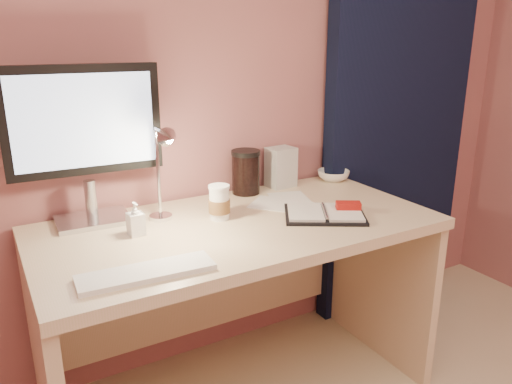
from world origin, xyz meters
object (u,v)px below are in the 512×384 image
coffee_cup (219,203)px  desk_lamp (167,165)px  planner (327,213)px  lotion_bottle (135,219)px  product_box (281,167)px  keyboard (147,272)px  monitor (84,131)px  bowl (333,175)px  dark_jar (246,174)px  desk (230,272)px

coffee_cup → desk_lamp: desk_lamp is taller
planner → desk_lamp: (-0.53, 0.18, 0.21)m
lotion_bottle → product_box: product_box is taller
coffee_cup → product_box: (0.41, 0.23, 0.03)m
coffee_cup → lotion_bottle: size_ratio=1.11×
keyboard → desk_lamp: bearing=62.9°
monitor → coffee_cup: bearing=-22.6°
keyboard → product_box: bearing=38.0°
lotion_bottle → desk_lamp: size_ratio=0.32×
bowl → desk_lamp: bearing=-168.0°
keyboard → dark_jar: size_ratio=2.30×
product_box → desk_lamp: bearing=-164.7°
desk → product_box: (0.37, 0.23, 0.31)m
coffee_cup → desk_lamp: 0.24m
planner → desk: bearing=-178.0°
monitor → keyboard: monitor is taller
planner → desk_lamp: bearing=-168.0°
keyboard → coffee_cup: size_ratio=3.00×
desk → lotion_bottle: lotion_bottle is taller
planner → bowl: same height
desk → keyboard: 0.56m
keyboard → desk_lamp: 0.42m
keyboard → lotion_bottle: lotion_bottle is taller
coffee_cup → dark_jar: size_ratio=0.77×
planner → coffee_cup: coffee_cup is taller
planner → bowl: bearing=79.9°
monitor → dark_jar: 0.68m
desk_lamp → lotion_bottle: bearing=-170.2°
dark_jar → desk_lamp: 0.48m
planner → product_box: size_ratio=2.07×
dark_jar → planner: bearing=-72.5°
lotion_bottle → desk: bearing=1.1°
planner → dark_jar: bearing=138.4°
dark_jar → desk_lamp: desk_lamp is taller
coffee_cup → bowl: coffee_cup is taller
desk → desk_lamp: size_ratio=3.99×
monitor → dark_jar: bearing=5.5°
bowl → lotion_bottle: bearing=-168.4°
dark_jar → monitor: bearing=-176.8°
dark_jar → product_box: product_box is taller
planner → desk_lamp: size_ratio=1.01×
keyboard → desk_lamp: desk_lamp is taller
monitor → desk_lamp: size_ratio=1.55×
keyboard → bowl: bowl is taller
planner → lotion_bottle: size_ratio=3.17×
planner → monitor: bearing=-174.3°
desk → bowl: size_ratio=9.70×
coffee_cup → product_box: product_box is taller
coffee_cup → bowl: (0.67, 0.20, -0.04)m
planner → desk_lamp: desk_lamp is taller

